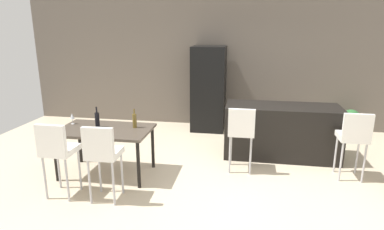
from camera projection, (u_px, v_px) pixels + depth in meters
ground_plane at (233, 172)px, 5.19m from camera, size 10.00×10.00×0.00m
back_wall at (241, 63)px, 7.30m from camera, size 10.00×0.12×2.90m
kitchen_island at (281, 131)px, 5.72m from camera, size 1.95×0.77×0.92m
bar_chair_left at (241, 129)px, 5.03m from camera, size 0.40×0.40×1.05m
bar_chair_middle at (354, 135)px, 4.77m from camera, size 0.40×0.40×1.05m
dining_table at (105, 133)px, 4.95m from camera, size 1.39×0.84×0.74m
dining_chair_near at (57, 148)px, 4.25m from camera, size 0.40×0.40×1.05m
dining_chair_far at (102, 151)px, 4.15m from camera, size 0.41×0.41×1.05m
wine_bottle_corner at (135, 120)px, 4.96m from camera, size 0.06×0.06×0.29m
wine_bottle_end at (97, 119)px, 4.98m from camera, size 0.07×0.07×0.32m
wine_glass_left at (72, 116)px, 5.15m from camera, size 0.07×0.07×0.17m
refrigerator at (209, 89)px, 7.13m from camera, size 0.72×0.68×1.84m
potted_plant at (350, 121)px, 6.79m from camera, size 0.38×0.38×0.58m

